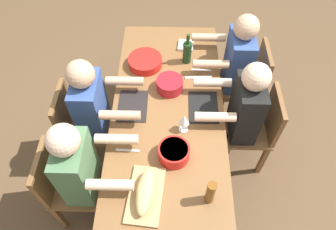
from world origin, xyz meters
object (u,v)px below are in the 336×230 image
Objects in this scene: diner_near_right at (84,170)px; chair_near_right at (66,183)px; chair_near_center at (80,124)px; napkin_stack at (186,45)px; diner_near_center at (96,109)px; serving_bowl_pasta at (174,152)px; serving_bowl_fruit at (145,61)px; cutting_board at (146,195)px; chair_far_left at (248,80)px; bread_loaf at (145,192)px; chair_far_center at (257,127)px; diner_far_left at (233,63)px; serving_bowl_salad at (170,84)px; diner_far_center at (240,111)px; dining_table at (168,113)px; wine_bottle at (187,52)px; wine_glass at (184,120)px; beer_bottle at (210,193)px.

chair_near_right is at bearing -90.00° from diner_near_right.
napkin_stack is at bearing 128.10° from chair_near_center.
diner_near_right is 1.00× the size of diner_near_center.
serving_bowl_pasta is at bearing 61.26° from chair_near_center.
cutting_board is at bearing 3.82° from serving_bowl_fruit.
bread_loaf is at bearing -34.69° from chair_far_left.
chair_far_left is at bearing 180.00° from chair_far_center.
diner_far_left is 5.44× the size of serving_bowl_pasta.
chair_near_right is 0.71× the size of diner_far_left.
serving_bowl_salad reaches higher than cutting_board.
diner_far_center is at bearing 30.95° from napkin_stack.
bread_loaf reaches higher than napkin_stack.
serving_bowl_fruit is (-0.46, 0.37, 0.09)m from diner_near_center.
chair_far_center is 1.19m from cutting_board.
diner_far_left reaches higher than dining_table.
wine_bottle is 0.22m from napkin_stack.
wine_glass is at bearing -71.61° from chair_far_center.
cutting_board is at bearing -12.69° from wine_bottle.
serving_bowl_pasta is (0.45, -0.71, 0.32)m from chair_far_center.
diner_far_left is 0.68m from serving_bowl_salad.
diner_far_left is (-1.09, 1.16, 0.00)m from diner_near_right.
wine_bottle is (-0.52, -0.42, 0.15)m from diner_far_center.
napkin_stack is at bearing 178.23° from wine_glass.
diner_far_left reaches higher than cutting_board.
diner_far_center is (-0.00, 0.58, 0.04)m from dining_table.
chair_near_center is at bearing -51.90° from napkin_stack.
beer_bottle is at bearing -21.48° from diner_far_center.
chair_far_center is (0.55, 0.18, -0.21)m from diner_far_left.
wine_glass is (0.76, -0.64, 0.37)m from chair_far_left.
chair_near_center is 1.34m from beer_bottle.
diner_far_center is 0.69m from wine_bottle.
dining_table is at bearing -46.56° from diner_far_left.
serving_bowl_fruit is at bearing 151.41° from chair_near_right.
dining_table is 0.80m from diner_near_right.
diner_far_left is 1.47m from cutting_board.
diner_near_right is at bearing -29.96° from napkin_stack.
chair_far_left is 0.62m from diner_far_center.
diner_near_center is 0.60m from serving_bowl_fruit.
serving_bowl_fruit is at bearing -115.54° from chair_far_center.
chair_near_center is 3.85× the size of serving_bowl_pasta.
chair_far_left is 0.71m from wine_bottle.
serving_bowl_salad is (-0.19, 0.01, 0.14)m from dining_table.
serving_bowl_fruit is 0.92× the size of bread_loaf.
cutting_board is at bearing -8.49° from serving_bowl_salad.
dining_table is 1.66× the size of diner_near_right.
dining_table is 2.34× the size of chair_near_center.
dining_table is 0.77m from bread_loaf.
diner_near_center is at bearing 90.00° from chair_near_center.
serving_bowl_salad is 0.99× the size of serving_bowl_pasta.
diner_far_left is at bearing 167.14° from beer_bottle.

